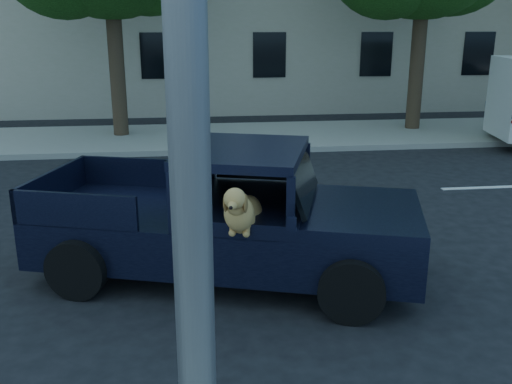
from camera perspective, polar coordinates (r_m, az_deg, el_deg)
The scene contains 4 objects.
ground at distance 8.46m, azimuth 7.78°, elevation -6.98°, with size 120.00×120.00×0.00m, color black.
far_sidewalk at distance 17.13m, azimuth 0.05°, elevation 5.60°, with size 60.00×4.00×0.15m, color gray.
lane_stripes at distance 12.09m, azimuth 12.94°, elevation 0.09°, with size 21.60×0.14×0.01m, color silver, non-canonical shape.
pickup_truck at distance 7.77m, azimuth -3.56°, elevation -4.17°, with size 5.41×3.38×1.81m.
Camera 1 is at (-2.06, -7.48, 3.38)m, focal length 40.00 mm.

